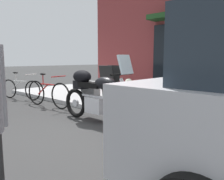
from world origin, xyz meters
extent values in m
plane|color=#333333|center=(0.00, 0.00, 0.00)|extent=(80.00, 80.00, 0.00)
torus|color=black|center=(0.38, 0.75, 0.33)|extent=(0.67, 0.10, 0.67)
cylinder|color=silver|center=(0.38, 0.75, 0.33)|extent=(0.16, 0.06, 0.16)
torus|color=black|center=(-1.11, 0.73, 0.33)|extent=(0.67, 0.10, 0.67)
cylinder|color=silver|center=(-1.11, 0.73, 0.33)|extent=(0.16, 0.06, 0.16)
cube|color=silver|center=(-0.41, 0.74, 0.38)|extent=(0.44, 0.31, 0.32)
cylinder|color=silver|center=(-0.36, 0.74, 0.55)|extent=(0.97, 0.07, 0.06)
ellipsoid|color=black|center=(-0.16, 0.74, 0.85)|extent=(0.52, 0.29, 0.26)
cube|color=black|center=(-0.58, 0.74, 0.79)|extent=(0.60, 0.25, 0.11)
cube|color=black|center=(-0.91, 0.73, 0.77)|extent=(0.28, 0.22, 0.18)
cylinder|color=silver|center=(0.38, 0.75, 0.65)|extent=(0.35, 0.07, 0.67)
cylinder|color=black|center=(0.26, 0.75, 1.05)|extent=(0.04, 0.62, 0.04)
cube|color=silver|center=(0.34, 0.75, 1.23)|extent=(0.15, 0.32, 0.35)
sphere|color=#EAEACC|center=(0.42, 0.75, 0.91)|extent=(0.14, 0.14, 0.14)
cube|color=#A2A2A2|center=(-0.87, 0.97, 0.61)|extent=(0.44, 0.21, 0.44)
cube|color=black|center=(-0.87, 1.08, 0.61)|extent=(0.37, 0.02, 0.03)
ellipsoid|color=black|center=(-0.86, 0.73, 0.95)|extent=(0.48, 0.33, 0.28)
torus|color=black|center=(-2.07, 0.98, 0.36)|extent=(0.71, 0.13, 0.72)
torus|color=black|center=(-3.09, 0.85, 0.36)|extent=(0.71, 0.13, 0.72)
cylinder|color=#B22323|center=(-2.58, 0.92, 0.64)|extent=(0.57, 0.11, 0.04)
cylinder|color=#B22323|center=(-2.78, 0.89, 0.48)|extent=(0.44, 0.09, 0.33)
cylinder|color=#B22323|center=(-2.76, 0.89, 0.76)|extent=(0.03, 0.03, 0.30)
ellipsoid|color=black|center=(-2.76, 0.89, 0.92)|extent=(0.23, 0.13, 0.06)
cylinder|color=#B22323|center=(-2.12, 0.98, 0.88)|extent=(0.09, 0.48, 0.03)
cube|color=black|center=(-1.78, 2.50, 0.63)|extent=(0.55, 0.21, 1.02)
cube|color=black|center=(-1.78, 2.72, 0.63)|extent=(0.55, 0.21, 1.02)
torus|color=black|center=(-3.84, 1.13, 0.32)|extent=(0.63, 0.24, 0.65)
torus|color=black|center=(-4.84, 0.80, 0.32)|extent=(0.63, 0.24, 0.65)
cylinder|color=silver|center=(-4.34, 0.97, 0.60)|extent=(0.56, 0.22, 0.04)
cylinder|color=silver|center=(-4.54, 0.90, 0.44)|extent=(0.44, 0.18, 0.33)
cylinder|color=silver|center=(-4.52, 0.91, 0.72)|extent=(0.03, 0.03, 0.30)
ellipsoid|color=black|center=(-4.52, 0.91, 0.88)|extent=(0.24, 0.16, 0.06)
cylinder|color=silver|center=(-3.89, 1.12, 0.84)|extent=(0.18, 0.46, 0.03)
camera|label=1|loc=(2.91, -2.42, 1.32)|focal=35.77mm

